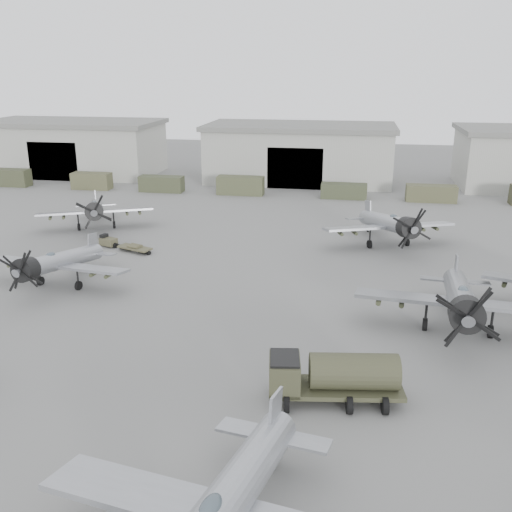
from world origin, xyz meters
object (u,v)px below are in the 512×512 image
Objects in this scene: aircraft_mid_2 at (461,299)px; fuel_tanker at (334,374)px; aircraft_mid_1 at (56,263)px; aircraft_far_1 at (390,224)px; aircraft_far_0 at (95,209)px; tug_trailer at (118,244)px.

fuel_tanker is at bearing -124.04° from aircraft_mid_2.
aircraft_far_1 reaches higher than aircraft_mid_1.
aircraft_mid_2 is at bearing 42.23° from fuel_tanker.
aircraft_mid_2 reaches higher than aircraft_far_1.
aircraft_mid_2 reaches higher than fuel_tanker.
aircraft_far_0 is 2.02× the size of tug_trailer.
aircraft_mid_1 reaches higher than tug_trailer.
aircraft_mid_1 is at bearing -99.39° from aircraft_far_0.
aircraft_mid_2 is at bearing -54.29° from aircraft_far_0.
fuel_tanker is at bearing -71.80° from aircraft_far_0.
aircraft_far_1 is 26.96m from tug_trailer.
aircraft_far_1 reaches higher than aircraft_far_0.
aircraft_mid_1 is 0.92× the size of aircraft_far_1.
aircraft_mid_1 is 17.62m from aircraft_far_0.
tug_trailer is (-26.41, -5.02, -1.94)m from aircraft_far_1.
aircraft_far_0 is at bearing 155.62° from aircraft_mid_2.
aircraft_far_1 is (31.54, -1.18, 0.12)m from aircraft_far_0.
tug_trailer is at bearing 125.09° from fuel_tanker.
aircraft_mid_1 reaches higher than fuel_tanker.
aircraft_far_0 is at bearing 111.87° from aircraft_mid_1.
aircraft_far_1 is 2.16× the size of tug_trailer.
aircraft_mid_2 is 33.25m from tug_trailer.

